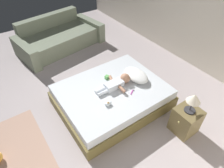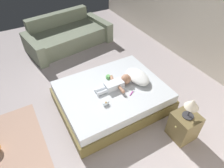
{
  "view_description": "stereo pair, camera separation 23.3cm",
  "coord_description": "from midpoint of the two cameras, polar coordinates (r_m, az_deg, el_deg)",
  "views": [
    {
      "loc": [
        2.37,
        -0.8,
        2.74
      ],
      "look_at": [
        0.28,
        0.65,
        0.51
      ],
      "focal_mm": 31.52,
      "sensor_mm": 36.0,
      "label": 1
    },
    {
      "loc": [
        2.49,
        -0.6,
        2.74
      ],
      "look_at": [
        0.28,
        0.65,
        0.51
      ],
      "focal_mm": 31.52,
      "sensor_mm": 36.0,
      "label": 2
    }
  ],
  "objects": [
    {
      "name": "wall_behind_bed",
      "position": [
        4.65,
        27.44,
        19.25
      ],
      "size": [
        8.0,
        0.12,
        2.65
      ],
      "primitive_type": "cube",
      "color": "beige",
      "rests_on": "ground_plane"
    },
    {
      "name": "rug",
      "position": [
        3.53,
        -26.79,
        -16.2
      ],
      "size": [
        1.47,
        1.12,
        0.01
      ],
      "color": "tan",
      "rests_on": "ground_plane"
    },
    {
      "name": "toy_block",
      "position": [
        3.63,
        0.77,
        1.98
      ],
      "size": [
        0.09,
        0.09,
        0.07
      ],
      "color": "#64B95C",
      "rests_on": "bed"
    },
    {
      "name": "nightstand",
      "position": [
        3.35,
        22.03,
        -11.28
      ],
      "size": [
        0.36,
        0.39,
        0.48
      ],
      "color": "brown",
      "rests_on": "ground_plane"
    },
    {
      "name": "pillow",
      "position": [
        3.63,
        9.28,
        2.11
      ],
      "size": [
        0.54,
        0.33,
        0.14
      ],
      "color": "white",
      "rests_on": "bed"
    },
    {
      "name": "couch",
      "position": [
        5.52,
        -11.77,
        13.62
      ],
      "size": [
        1.46,
        2.27,
        0.74
      ],
      "color": "gray",
      "rests_on": "ground_plane"
    },
    {
      "name": "ground_plane",
      "position": [
        3.73,
        -9.13,
        -6.73
      ],
      "size": [
        8.0,
        8.0,
        0.0
      ],
      "primitive_type": "plane",
      "color": "#AA9E9F"
    },
    {
      "name": "bed",
      "position": [
        3.59,
        1.86,
        -3.75
      ],
      "size": [
        1.48,
        1.88,
        0.41
      ],
      "color": "brown",
      "rests_on": "ground_plane"
    },
    {
      "name": "toothbrush",
      "position": [
        3.38,
        7.72,
        -2.59
      ],
      "size": [
        0.08,
        0.13,
        0.02
      ],
      "color": "#BB2DA1",
      "rests_on": "bed"
    },
    {
      "name": "baby_bottle",
      "position": [
        3.15,
        0.35,
        -5.72
      ],
      "size": [
        0.07,
        0.11,
        0.08
      ],
      "color": "white",
      "rests_on": "bed"
    },
    {
      "name": "lamp",
      "position": [
        3.01,
        24.31,
        -5.59
      ],
      "size": [
        0.21,
        0.21,
        0.34
      ],
      "color": "#333338",
      "rests_on": "nightstand"
    },
    {
      "name": "baby",
      "position": [
        3.45,
        3.52,
        0.16
      ],
      "size": [
        0.48,
        0.69,
        0.18
      ],
      "color": "white",
      "rests_on": "bed"
    }
  ]
}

